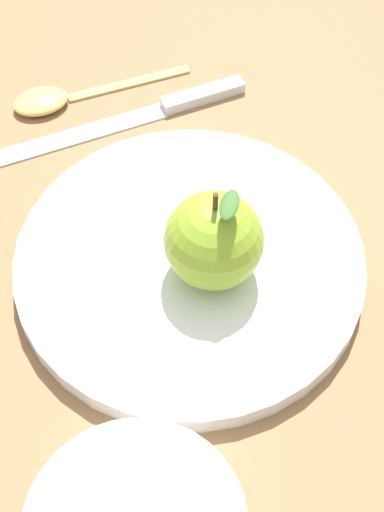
% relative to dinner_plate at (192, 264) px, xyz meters
% --- Properties ---
extents(ground_plane, '(2.40, 2.40, 0.00)m').
position_rel_dinner_plate_xyz_m(ground_plane, '(-0.00, 0.02, -0.01)').
color(ground_plane, olive).
extents(dinner_plate, '(0.26, 0.26, 0.02)m').
position_rel_dinner_plate_xyz_m(dinner_plate, '(0.00, 0.00, 0.00)').
color(dinner_plate, white).
rests_on(dinner_plate, ground_plane).
extents(apple, '(0.07, 0.07, 0.08)m').
position_rel_dinner_plate_xyz_m(apple, '(0.02, -0.00, 0.04)').
color(apple, '#8CB22D').
rests_on(apple, dinner_plate).
extents(knife, '(0.15, 0.19, 0.01)m').
position_rel_dinner_plate_xyz_m(knife, '(-0.12, 0.12, -0.01)').
color(knife, silver).
rests_on(knife, ground_plane).
extents(spoon, '(0.12, 0.14, 0.01)m').
position_rel_dinner_plate_xyz_m(spoon, '(-0.19, 0.10, -0.00)').
color(spoon, '#D8B766').
rests_on(spoon, ground_plane).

